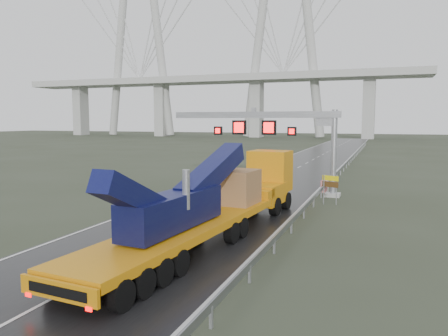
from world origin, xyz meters
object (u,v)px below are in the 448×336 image
at_px(sign_gantry, 277,129).
at_px(heavy_haul_truck, 225,197).
at_px(exit_sign_pair, 330,184).
at_px(striped_barrier, 325,187).

distance_m(sign_gantry, heavy_haul_truck, 14.20).
bearing_deg(heavy_haul_truck, exit_sign_pair, 70.01).
bearing_deg(sign_gantry, striped_barrier, 25.03).
bearing_deg(striped_barrier, heavy_haul_truck, -91.20).
bearing_deg(heavy_haul_truck, striped_barrier, 81.97).
distance_m(heavy_haul_truck, striped_barrier, 16.00).
height_order(sign_gantry, heavy_haul_truck, sign_gantry).
bearing_deg(striped_barrier, exit_sign_pair, -66.87).
xyz_separation_m(heavy_haul_truck, striped_barrier, (3.58, 15.53, -1.41)).
relative_size(sign_gantry, striped_barrier, 14.08).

